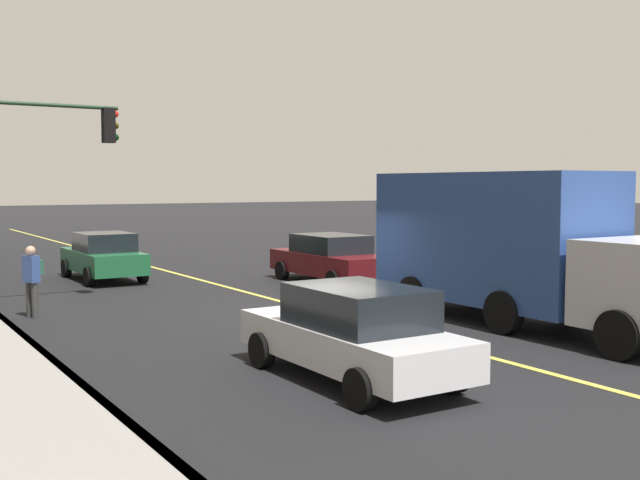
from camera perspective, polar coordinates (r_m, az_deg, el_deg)
The scene contains 9 objects.
ground at distance 18.58m, azimuth -0.01°, elevation -5.40°, with size 200.00×200.00×0.00m, color black.
curb_edge at distance 16.09m, azimuth -21.17°, elevation -6.92°, with size 80.00×0.16×0.15m, color slate.
lane_stripe_center at distance 18.58m, azimuth -0.01°, elevation -5.38°, with size 80.00×0.16×0.01m, color #D8CC4C.
car_maroon at distance 23.92m, azimuth 0.83°, elevation -1.36°, with size 4.65×2.02×1.52m.
car_green at distance 25.56m, azimuth -15.83°, elevation -1.17°, with size 4.16×1.89×1.54m.
car_white at distance 12.13m, azimuth 2.50°, elevation -6.87°, with size 4.41×1.88×1.51m.
truck_blue at distance 17.36m, azimuth 14.45°, elevation -0.40°, with size 8.32×2.40×3.36m.
pedestrian_with_backpack at distance 18.94m, azimuth -20.65°, elevation -2.51°, with size 0.45×0.46×1.67m.
traffic_light_mast at distance 20.33m, azimuth -20.69°, elevation 5.57°, with size 0.28×3.72×5.36m.
Camera 1 is at (-15.53, 9.72, 3.10)m, focal length 42.97 mm.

